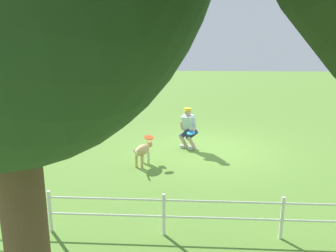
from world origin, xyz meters
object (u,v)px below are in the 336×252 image
Objects in this scene: person at (188,127)px; dog at (143,150)px; frisbee_flying at (149,138)px; frisbee_held at (191,133)px.

person is 1.31× the size of dog.
frisbee_flying reaches higher than frisbee_held.
person is at bearing -78.46° from frisbee_held.
frisbee_held is (-0.08, 0.38, -0.09)m from person.
person is 0.40m from frisbee_held.
frisbee_flying is 1.04× the size of frisbee_held.
dog is at bearing 41.89° from frisbee_held.
person reaches higher than dog.
frisbee_flying is 1.49m from frisbee_held.
person is at bearing -128.61° from frisbee_flying.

